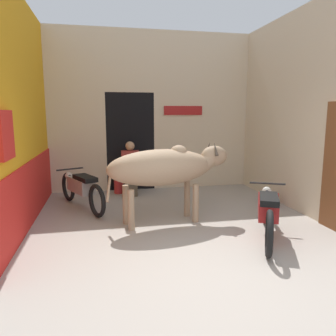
# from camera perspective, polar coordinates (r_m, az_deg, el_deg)

# --- Properties ---
(ground_plane) EXTENTS (30.00, 30.00, 0.00)m
(ground_plane) POSITION_cam_1_polar(r_m,az_deg,el_deg) (4.24, 7.27, -17.40)
(ground_plane) COLOR #9E9389
(wall_left_shopfront) EXTENTS (0.25, 4.55, 3.89)m
(wall_left_shopfront) POSITION_cam_1_polar(r_m,az_deg,el_deg) (5.98, -24.66, 8.36)
(wall_left_shopfront) COLOR orange
(wall_left_shopfront) RESTS_ON ground_plane
(wall_back_with_doorway) EXTENTS (4.99, 0.93, 3.89)m
(wall_back_with_doorway) POSITION_cam_1_polar(r_m,az_deg,el_deg) (8.44, -4.42, 7.88)
(wall_back_with_doorway) COLOR beige
(wall_back_with_doorway) RESTS_ON ground_plane
(wall_right_with_door) EXTENTS (0.22, 4.55, 3.89)m
(wall_right_with_door) POSITION_cam_1_polar(r_m,az_deg,el_deg) (6.95, 22.21, 8.87)
(wall_right_with_door) COLOR beige
(wall_right_with_door) RESTS_ON ground_plane
(cow) EXTENTS (2.28, 0.97, 1.40)m
(cow) POSITION_cam_1_polar(r_m,az_deg,el_deg) (5.67, -0.30, 0.10)
(cow) COLOR tan
(cow) RESTS_ON ground_plane
(motorcycle_near) EXTENTS (1.00, 1.87, 0.76)m
(motorcycle_near) POSITION_cam_1_polar(r_m,az_deg,el_deg) (5.28, 16.96, -7.10)
(motorcycle_near) COLOR black
(motorcycle_near) RESTS_ON ground_plane
(motorcycle_far) EXTENTS (1.00, 1.92, 0.75)m
(motorcycle_far) POSITION_cam_1_polar(r_m,az_deg,el_deg) (6.83, -14.88, -3.33)
(motorcycle_far) COLOR black
(motorcycle_far) RESTS_ON ground_plane
(shopkeeper_seated) EXTENTS (0.40, 0.34, 1.26)m
(shopkeeper_seated) POSITION_cam_1_polar(r_m,az_deg,el_deg) (7.68, -6.55, 0.15)
(shopkeeper_seated) COLOR brown
(shopkeeper_seated) RESTS_ON ground_plane
(plastic_stool) EXTENTS (0.32, 0.32, 0.45)m
(plastic_stool) POSITION_cam_1_polar(r_m,az_deg,el_deg) (7.98, -8.59, -2.66)
(plastic_stool) COLOR red
(plastic_stool) RESTS_ON ground_plane
(bucket) EXTENTS (0.26, 0.26, 0.26)m
(bucket) POSITION_cam_1_polar(r_m,az_deg,el_deg) (7.20, 17.71, -5.24)
(bucket) COLOR #C63D33
(bucket) RESTS_ON ground_plane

